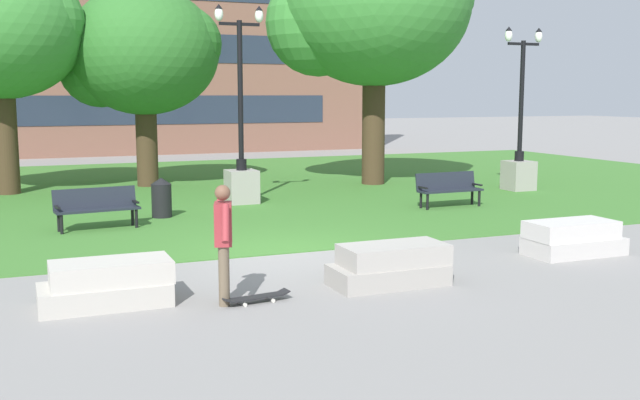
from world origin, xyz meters
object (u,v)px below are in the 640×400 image
(concrete_block_left, at_px, (391,266))
(skateboard, at_px, (256,297))
(person_skateboarder, at_px, (223,237))
(lamp_post_right, at_px, (241,164))
(trash_bin, at_px, (162,197))
(lamp_post_left, at_px, (519,158))
(concrete_block_center, at_px, (108,284))
(concrete_block_right, at_px, (573,239))
(park_bench_near_right, at_px, (97,206))
(park_bench_near_left, at_px, (448,187))

(concrete_block_left, relative_size, skateboard, 1.76)
(person_skateboarder, bearing_deg, lamp_post_right, 72.21)
(trash_bin, bearing_deg, lamp_post_left, 5.22)
(person_skateboarder, relative_size, trash_bin, 1.78)
(lamp_post_left, bearing_deg, concrete_block_center, -147.93)
(skateboard, height_order, lamp_post_left, lamp_post_left)
(skateboard, relative_size, lamp_post_left, 0.21)
(skateboard, height_order, trash_bin, trash_bin)
(person_skateboarder, height_order, trash_bin, person_skateboarder)
(skateboard, relative_size, trash_bin, 1.08)
(concrete_block_left, height_order, lamp_post_right, lamp_post_right)
(lamp_post_right, bearing_deg, skateboard, -105.20)
(lamp_post_right, bearing_deg, person_skateboarder, -107.79)
(concrete_block_center, xyz_separation_m, concrete_block_left, (4.24, -0.48, 0.00))
(skateboard, bearing_deg, concrete_block_right, 7.76)
(concrete_block_left, bearing_deg, lamp_post_left, 44.19)
(concrete_block_left, relative_size, concrete_block_right, 1.01)
(lamp_post_right, height_order, trash_bin, lamp_post_right)
(concrete_block_right, bearing_deg, concrete_block_center, -178.60)
(concrete_block_right, xyz_separation_m, skateboard, (-6.43, -0.88, -0.22))
(park_bench_near_right, distance_m, trash_bin, 1.94)
(concrete_block_left, relative_size, park_bench_near_left, 1.00)
(concrete_block_right, xyz_separation_m, person_skateboarder, (-6.85, -0.75, 0.66))
(skateboard, xyz_separation_m, park_bench_near_left, (7.43, 6.81, 0.45))
(skateboard, bearing_deg, concrete_block_left, 4.89)
(concrete_block_left, relative_size, trash_bin, 1.90)
(park_bench_near_right, height_order, lamp_post_right, lamp_post_right)
(concrete_block_right, relative_size, skateboard, 1.74)
(concrete_block_center, bearing_deg, concrete_block_right, 1.40)
(person_skateboarder, distance_m, trash_bin, 7.89)
(person_skateboarder, xyz_separation_m, lamp_post_left, (11.75, 8.88, 0.06))
(concrete_block_center, bearing_deg, trash_bin, 73.96)
(concrete_block_center, distance_m, concrete_block_right, 8.40)
(concrete_block_center, bearing_deg, person_skateboarder, -19.54)
(concrete_block_left, distance_m, park_bench_near_left, 8.40)
(park_bench_near_left, xyz_separation_m, lamp_post_left, (3.89, 2.18, 0.49))
(concrete_block_left, distance_m, person_skateboarder, 2.78)
(lamp_post_right, bearing_deg, concrete_block_left, -91.98)
(person_skateboarder, relative_size, lamp_post_right, 0.32)
(concrete_block_left, bearing_deg, skateboard, -175.11)
(park_bench_near_left, distance_m, park_bench_near_right, 8.92)
(concrete_block_right, distance_m, park_bench_near_left, 6.03)
(lamp_post_right, bearing_deg, park_bench_near_left, -29.28)
(concrete_block_left, xyz_separation_m, lamp_post_right, (0.32, 9.34, 0.78))
(lamp_post_left, relative_size, trash_bin, 5.15)
(skateboard, distance_m, park_bench_near_left, 10.10)
(concrete_block_center, bearing_deg, park_bench_near_left, 33.16)
(lamp_post_left, height_order, trash_bin, lamp_post_left)
(person_skateboarder, relative_size, lamp_post_left, 0.35)
(concrete_block_right, height_order, lamp_post_right, lamp_post_right)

